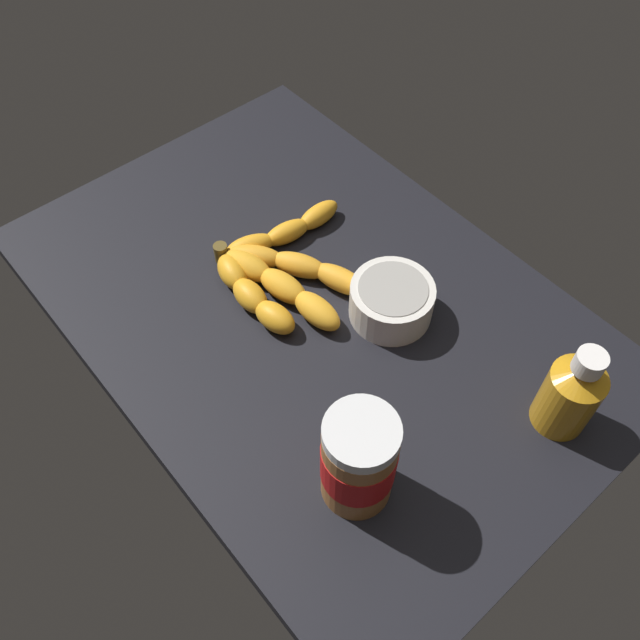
{
  "coord_description": "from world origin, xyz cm",
  "views": [
    {
      "loc": [
        42.76,
        -35.35,
        73.34
      ],
      "look_at": [
        4.4,
        -2.46,
        3.35
      ],
      "focal_mm": 37.4,
      "sensor_mm": 36.0,
      "label": 1
    }
  ],
  "objects_px": {
    "banana_bunch": "(279,272)",
    "small_bowl": "(392,300)",
    "peanut_butter_jar": "(359,460)",
    "honey_bottle": "(571,393)"
  },
  "relations": [
    {
      "from": "banana_bunch",
      "to": "small_bowl",
      "type": "height_order",
      "value": "small_bowl"
    },
    {
      "from": "banana_bunch",
      "to": "small_bowl",
      "type": "bearing_deg",
      "value": 28.37
    },
    {
      "from": "banana_bunch",
      "to": "peanut_butter_jar",
      "type": "relative_size",
      "value": 1.58
    },
    {
      "from": "peanut_butter_jar",
      "to": "small_bowl",
      "type": "xyz_separation_m",
      "value": [
        -0.15,
        0.2,
        -0.04
      ]
    },
    {
      "from": "banana_bunch",
      "to": "small_bowl",
      "type": "relative_size",
      "value": 2.03
    },
    {
      "from": "peanut_butter_jar",
      "to": "banana_bunch",
      "type": "bearing_deg",
      "value": 157.09
    },
    {
      "from": "peanut_butter_jar",
      "to": "small_bowl",
      "type": "height_order",
      "value": "peanut_butter_jar"
    },
    {
      "from": "banana_bunch",
      "to": "peanut_butter_jar",
      "type": "xyz_separation_m",
      "value": [
        0.3,
        -0.13,
        0.05
      ]
    },
    {
      "from": "banana_bunch",
      "to": "honey_bottle",
      "type": "xyz_separation_m",
      "value": [
        0.39,
        0.12,
        0.04
      ]
    },
    {
      "from": "peanut_butter_jar",
      "to": "small_bowl",
      "type": "distance_m",
      "value": 0.26
    }
  ]
}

